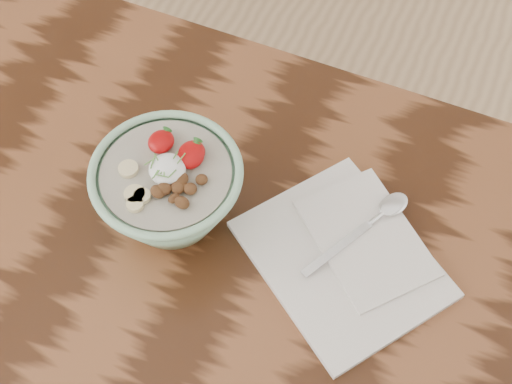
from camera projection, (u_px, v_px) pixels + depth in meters
table at (209, 319)px, 103.58cm from camera, size 160.00×90.00×75.00cm
breakfast_bowl at (169, 190)px, 96.34cm from camera, size 20.45×20.45×13.29cm
napkin at (347, 254)px, 98.07cm from camera, size 33.66×32.39×1.62cm
spoon at (380, 215)px, 99.83cm from camera, size 10.86×18.40×1.02cm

